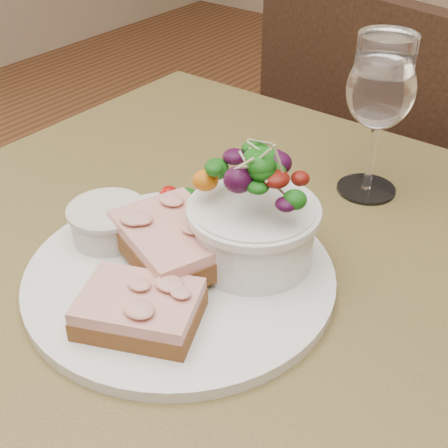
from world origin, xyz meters
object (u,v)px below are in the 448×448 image
Objects in this scene: dinner_plate at (180,276)px; salad_bowl at (254,208)px; sandwich_back at (174,240)px; ramekin at (108,221)px; sandwich_front at (139,309)px; wine_glass at (380,94)px; cafe_table at (218,348)px; chair_far at (383,267)px.

dinner_plate is 0.10m from salad_bowl.
salad_bowl is at bearing 60.87° from sandwich_back.
dinner_plate is 3.99× the size of ramekin.
sandwich_back is 0.08m from ramekin.
sandwich_front is 0.36m from wine_glass.
dinner_plate is (-0.02, -0.03, 0.11)m from cafe_table.
chair_far reaches higher than sandwich_back.
sandwich_back reaches higher than ramekin.
sandwich_front is at bearing -97.77° from wine_glass.
sandwich_front is at bearing 109.68° from chair_far.
cafe_table is 0.18m from ramekin.
chair_far is (-0.08, 0.69, -0.36)m from cafe_table.
dinner_plate is at bearing 0.49° from ramekin.
wine_glass reaches higher than dinner_plate.
wine_glass is at bearing 58.80° from ramekin.
dinner_plate is at bearing -125.73° from salad_bowl.
dinner_plate reaches higher than cafe_table.
chair_far reaches higher than dinner_plate.
ramekin is at bearing -156.31° from salad_bowl.
sandwich_front is 0.14m from ramekin.
sandwich_front is at bearing -32.49° from ramekin.
cafe_table is 0.89× the size of chair_far.
dinner_plate is at bearing -127.39° from cafe_table.
salad_bowl is at bearing -96.15° from wine_glass.
ramekin reaches higher than cafe_table.
chair_far is 7.29× the size of sandwich_front.
wine_glass is at bearing 83.85° from salad_bowl.
sandwich_back is 1.13× the size of salad_bowl.
sandwich_back is 1.90× the size of ramekin.
salad_bowl is at bearing 23.69° from ramekin.
dinner_plate is 2.37× the size of salad_bowl.
ramekin reaches higher than dinner_plate.
cafe_table is 6.30× the size of salad_bowl.
ramekin reaches higher than sandwich_front.
salad_bowl is (0.14, 0.06, 0.04)m from ramekin.
wine_glass is (0.08, 0.26, 0.09)m from sandwich_back.
wine_glass is (0.16, 0.27, 0.09)m from ramekin.
wine_glass reaches higher than cafe_table.
sandwich_back is at bearing 145.89° from dinner_plate.
wine_glass is (0.02, 0.21, 0.05)m from salad_bowl.
chair_far is 0.85m from salad_bowl.
salad_bowl is (0.02, 0.03, 0.17)m from cafe_table.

